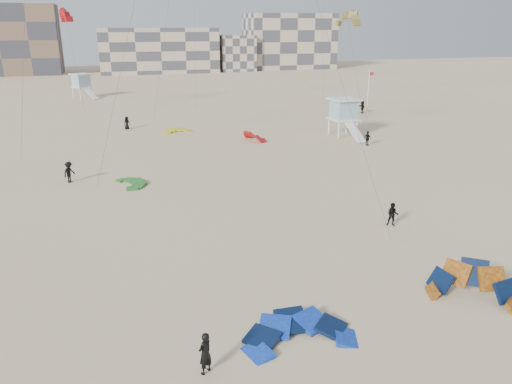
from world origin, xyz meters
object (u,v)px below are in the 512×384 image
object	(u,v)px
kite_ground_orange	(471,299)
kitesurfer_main	(205,353)
kite_ground_blue	(299,339)
lifeguard_tower_near	(343,118)

from	to	relation	value
kite_ground_orange	kitesurfer_main	world-z (taller)	kite_ground_orange
kite_ground_blue	lifeguard_tower_near	xyz separation A→B (m)	(19.85, 36.97, 2.22)
kite_ground_blue	kite_ground_orange	world-z (taller)	kite_ground_orange
kite_ground_orange	kitesurfer_main	size ratio (longest dim) A/B	2.50
lifeguard_tower_near	kite_ground_orange	bearing A→B (deg)	-110.10
kite_ground_blue	lifeguard_tower_near	size ratio (longest dim) A/B	0.76
kitesurfer_main	lifeguard_tower_near	size ratio (longest dim) A/B	0.28
kite_ground_blue	kite_ground_orange	bearing A→B (deg)	5.76
kite_ground_orange	kitesurfer_main	distance (m)	13.59
kite_ground_blue	lifeguard_tower_near	distance (m)	42.02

